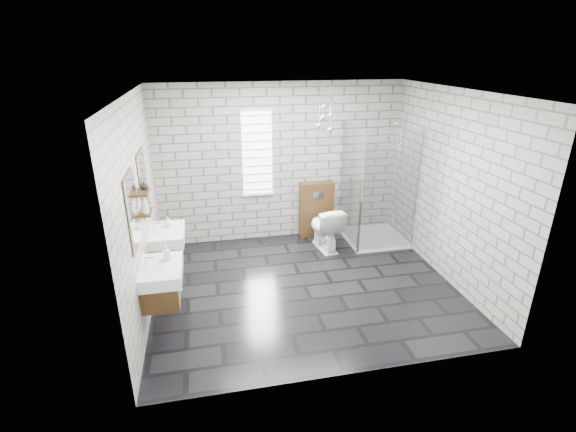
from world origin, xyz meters
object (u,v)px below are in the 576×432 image
object	(u,v)px
vanity_left	(158,273)
vanity_right	(164,236)
toilet	(325,228)
cistern_panel	(316,209)
shower_enclosure	(373,216)

from	to	relation	value
vanity_left	vanity_right	bearing A→B (deg)	90.00
vanity_right	toilet	size ratio (longest dim) A/B	2.08
vanity_right	toilet	xyz separation A→B (m)	(2.54, 0.67, -0.38)
vanity_left	vanity_right	world-z (taller)	same
vanity_left	toilet	distance (m)	3.09
cistern_panel	shower_enclosure	world-z (taller)	shower_enclosure
vanity_left	shower_enclosure	bearing A→B (deg)	27.38
shower_enclosure	toilet	distance (m)	0.88
vanity_left	cistern_panel	xyz separation A→B (m)	(2.54, 2.28, -0.26)
vanity_left	cistern_panel	size ratio (longest dim) A/B	1.57
vanity_right	shower_enclosure	size ratio (longest dim) A/B	0.77
vanity_right	shower_enclosure	bearing A→B (deg)	11.99
shower_enclosure	toilet	world-z (taller)	shower_enclosure
vanity_left	cistern_panel	bearing A→B (deg)	41.98
toilet	shower_enclosure	bearing A→B (deg)	175.55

